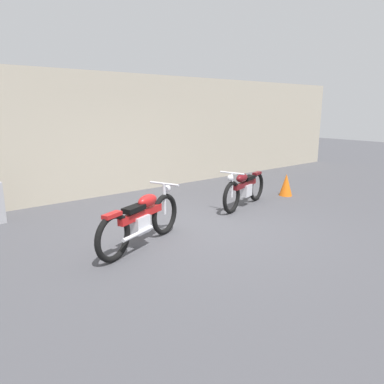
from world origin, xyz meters
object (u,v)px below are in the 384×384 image
Objects in this scene: traffic_cone at (286,185)px; motorcycle_red at (142,219)px; motorcycle_maroon at (244,188)px; helmet at (149,203)px.

motorcycle_red is at bearing -171.67° from traffic_cone.
motorcycle_red reaches higher than traffic_cone.
motorcycle_maroon is at bearing -177.95° from traffic_cone.
traffic_cone is 4.60m from motorcycle_red.
traffic_cone is 1.58m from motorcycle_maroon.
motorcycle_red is at bearing -124.75° from helmet.
helmet is at bearing 33.19° from motorcycle_red.
motorcycle_red reaches higher than motorcycle_maroon.
helmet is 0.14× the size of motorcycle_red.
motorcycle_maroon reaches higher than helmet.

